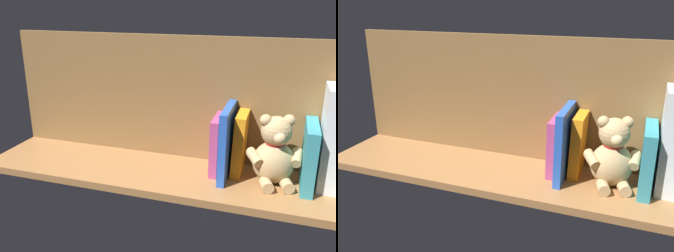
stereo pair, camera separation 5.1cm
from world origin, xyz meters
The scene contains 8 objects.
ground_plane centered at (0.00, 0.00, -1.10)cm, with size 111.51×27.88×2.20cm, color #9E6B3D.
shelf_back_panel centered at (0.00, -11.69, 19.08)cm, with size 111.51×1.50×38.16cm, color brown.
dictionary_thick_white centered at (-44.04, -4.26, 13.78)cm, with size 6.06×12.37×27.57cm, color silver.
book_1 centered at (-38.59, -2.55, 8.76)cm, with size 3.14×15.98×17.51cm, color teal.
teddy_bear centered at (-29.78, -1.63, 8.60)cm, with size 15.20×14.62×19.54cm.
book_2 centered at (-20.02, -5.03, 9.02)cm, with size 2.90×11.02×18.05cm, color orange.
book_3 centered at (-16.68, -2.11, 10.20)cm, with size 2.08×16.87×20.39cm, color blue.
book_4 centered at (-13.62, -4.33, 8.30)cm, with size 2.36×12.42×16.61cm, color #B23F72.
Camera 2 is at (-35.57, 92.79, 48.43)cm, focal length 39.48 mm.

